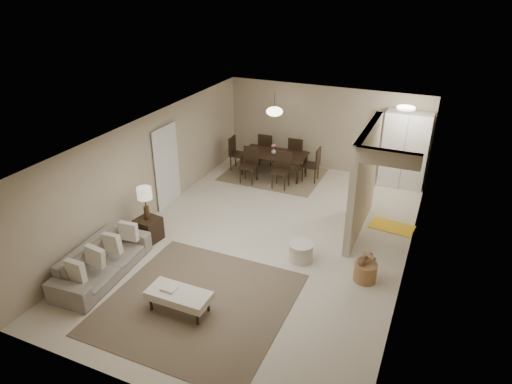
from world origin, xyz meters
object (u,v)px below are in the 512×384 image
at_px(round_pouf, 301,252).
at_px(wicker_basket, 365,272).
at_px(pantry_cabinet, 405,150).
at_px(sofa, 102,261).
at_px(side_table, 149,229).
at_px(dining_table, 274,164).
at_px(ottoman_bench, 179,296).

distance_m(round_pouf, wicker_basket, 1.37).
distance_m(pantry_cabinet, wicker_basket, 4.86).
relative_size(round_pouf, wicker_basket, 1.14).
height_order(round_pouf, wicker_basket, round_pouf).
relative_size(sofa, side_table, 4.19).
relative_size(round_pouf, dining_table, 0.27).
relative_size(pantry_cabinet, wicker_basket, 4.71).
distance_m(pantry_cabinet, sofa, 8.26).
xyz_separation_m(round_pouf, dining_table, (-2.15, 3.87, 0.13)).
relative_size(sofa, ottoman_bench, 1.96).
bearing_deg(wicker_basket, sofa, -158.24).
distance_m(side_table, dining_table, 4.63).
distance_m(ottoman_bench, side_table, 2.59).
bearing_deg(side_table, sofa, -91.96).
relative_size(pantry_cabinet, round_pouf, 4.12).
xyz_separation_m(sofa, round_pouf, (3.42, 2.05, -0.13)).
xyz_separation_m(wicker_basket, dining_table, (-3.51, 4.01, 0.14)).
bearing_deg(ottoman_bench, pantry_cabinet, 67.97).
distance_m(pantry_cabinet, dining_table, 3.68).
height_order(ottoman_bench, round_pouf, ottoman_bench).
distance_m(wicker_basket, dining_table, 5.34).
bearing_deg(ottoman_bench, wicker_basket, 38.10).
relative_size(ottoman_bench, side_table, 2.14).
bearing_deg(pantry_cabinet, ottoman_bench, -112.16).
height_order(pantry_cabinet, sofa, pantry_cabinet).
height_order(sofa, round_pouf, sofa).
bearing_deg(round_pouf, wicker_basket, -6.07).
bearing_deg(wicker_basket, pantry_cabinet, 89.80).
height_order(sofa, wicker_basket, sofa).
xyz_separation_m(sofa, ottoman_bench, (1.95, -0.30, 0.00)).
height_order(side_table, dining_table, dining_table).
bearing_deg(sofa, pantry_cabinet, -39.94).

